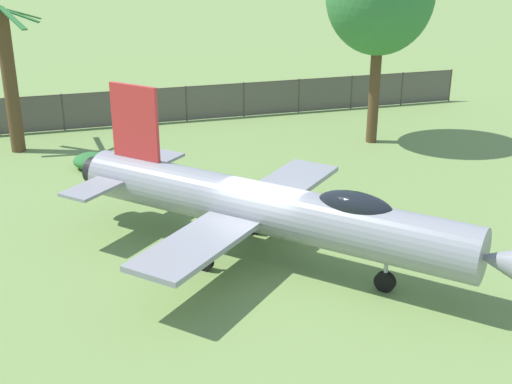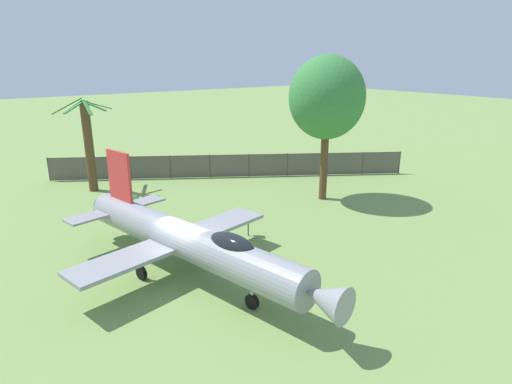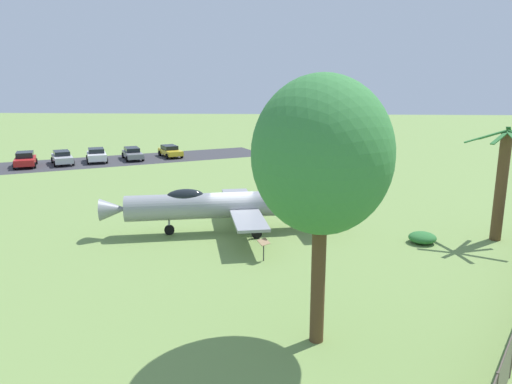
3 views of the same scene
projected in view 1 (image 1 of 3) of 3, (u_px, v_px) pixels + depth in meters
The scene contains 6 objects.
ground_plane at pixel (266, 260), 20.73m from camera, with size 200.00×200.00×0.00m, color #75934C.
display_jet at pixel (277, 210), 19.92m from camera, with size 9.79×14.51×4.88m.
palm_tree at pixel (9, 78), 29.51m from camera, with size 3.76×4.21×6.53m.
perimeter_fence at pixel (215, 101), 35.45m from camera, with size 23.72×14.60×1.85m.
shrub_near_fence at pixel (91, 161), 28.45m from camera, with size 1.48×1.56×0.63m.
info_plaque at pixel (308, 178), 25.00m from camera, with size 0.71×0.70×1.14m.
Camera 1 is at (-13.92, -12.22, 9.53)m, focal length 47.67 mm.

